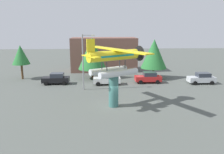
# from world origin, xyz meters

# --- Properties ---
(ground_plane) EXTENTS (140.00, 140.00, 0.00)m
(ground_plane) POSITION_xyz_m (0.00, 0.00, 0.00)
(ground_plane) COLOR #515651
(display_pedestal) EXTENTS (1.10, 1.10, 3.67)m
(display_pedestal) POSITION_xyz_m (0.00, 0.00, 1.84)
(display_pedestal) COLOR #386B66
(display_pedestal) RESTS_ON ground
(floatplane_monument) EXTENTS (7.03, 9.49, 4.00)m
(floatplane_monument) POSITION_xyz_m (0.11, 0.07, 5.34)
(floatplane_monument) COLOR silver
(floatplane_monument) RESTS_ON display_pedestal
(car_near_black) EXTENTS (4.20, 2.02, 1.76)m
(car_near_black) POSITION_xyz_m (-8.41, 10.75, 0.88)
(car_near_black) COLOR black
(car_near_black) RESTS_ON ground
(car_mid_white) EXTENTS (4.20, 2.02, 1.76)m
(car_mid_white) POSITION_xyz_m (-0.35, 9.95, 0.88)
(car_mid_white) COLOR white
(car_mid_white) RESTS_ON ground
(car_far_red) EXTENTS (4.20, 2.02, 1.76)m
(car_far_red) POSITION_xyz_m (6.35, 10.71, 0.88)
(car_far_red) COLOR red
(car_far_red) RESTS_ON ground
(car_distant_silver) EXTENTS (4.20, 2.02, 1.76)m
(car_distant_silver) POSITION_xyz_m (14.71, 9.65, 0.88)
(car_distant_silver) COLOR silver
(car_distant_silver) RESTS_ON ground
(streetlight_primary) EXTENTS (1.84, 0.28, 7.87)m
(streetlight_primary) POSITION_xyz_m (-3.66, 7.21, 4.57)
(streetlight_primary) COLOR gray
(streetlight_primary) RESTS_ON ground
(storefront_building) EXTENTS (13.18, 5.84, 6.74)m
(storefront_building) POSITION_xyz_m (-0.56, 22.00, 3.37)
(storefront_building) COLOR brown
(storefront_building) RESTS_ON ground
(tree_west) EXTENTS (2.95, 2.95, 5.88)m
(tree_west) POSITION_xyz_m (-14.95, 14.71, 4.20)
(tree_west) COLOR brown
(tree_west) RESTS_ON ground
(tree_east) EXTENTS (4.87, 4.87, 7.15)m
(tree_east) POSITION_xyz_m (-2.74, 14.28, 4.44)
(tree_east) COLOR brown
(tree_east) RESTS_ON ground
(tree_center_back) EXTENTS (4.48, 4.48, 6.82)m
(tree_center_back) POSITION_xyz_m (7.90, 13.91, 4.32)
(tree_center_back) COLOR brown
(tree_center_back) RESTS_ON ground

